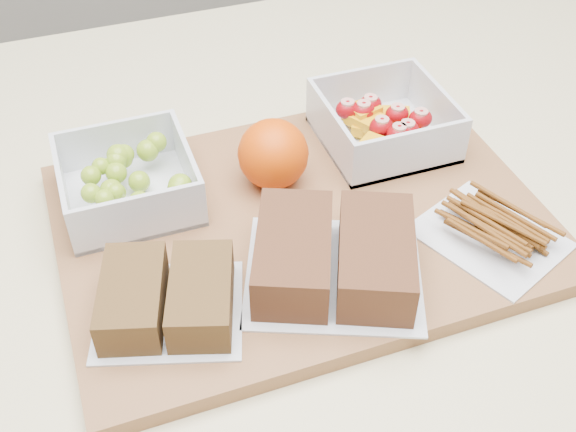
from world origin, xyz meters
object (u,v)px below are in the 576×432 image
(cutting_board, at_px, (302,224))
(grape_container, at_px, (130,181))
(fruit_container, at_px, (383,125))
(pretzel_bag, at_px, (492,227))
(orange, at_px, (273,154))
(sandwich_bag_left, at_px, (167,297))
(sandwich_bag_center, at_px, (334,256))

(cutting_board, bearing_deg, grape_container, 150.71)
(fruit_container, distance_m, pretzel_bag, 0.16)
(cutting_board, relative_size, fruit_container, 3.56)
(grape_container, height_order, pretzel_bag, grape_container)
(grape_container, xyz_separation_m, orange, (0.13, -0.02, 0.01))
(cutting_board, relative_size, sandwich_bag_left, 3.09)
(cutting_board, bearing_deg, fruit_container, 34.19)
(cutting_board, xyz_separation_m, grape_container, (-0.14, 0.08, 0.03))
(pretzel_bag, bearing_deg, cutting_board, 151.08)
(sandwich_bag_center, relative_size, pretzel_bag, 1.26)
(orange, bearing_deg, pretzel_bag, -41.65)
(cutting_board, xyz_separation_m, pretzel_bag, (0.14, -0.08, 0.02))
(cutting_board, xyz_separation_m, orange, (-0.01, 0.05, 0.04))
(fruit_container, xyz_separation_m, orange, (-0.12, -0.02, 0.01))
(cutting_board, relative_size, pretzel_bag, 2.97)
(sandwich_bag_center, bearing_deg, cutting_board, 90.07)
(orange, height_order, sandwich_bag_center, orange)
(pretzel_bag, bearing_deg, sandwich_bag_center, 177.68)
(cutting_board, bearing_deg, orange, 97.89)
(sandwich_bag_left, xyz_separation_m, pretzel_bag, (0.28, -0.01, -0.00))
(grape_container, height_order, sandwich_bag_center, grape_container)
(grape_container, bearing_deg, sandwich_bag_center, -47.41)
(grape_container, xyz_separation_m, sandwich_bag_center, (0.14, -0.15, 0.00))
(cutting_board, bearing_deg, sandwich_bag_center, -90.24)
(sandwich_bag_left, height_order, sandwich_bag_center, sandwich_bag_center)
(cutting_board, height_order, sandwich_bag_left, sandwich_bag_left)
(sandwich_bag_left, bearing_deg, grape_container, 90.71)
(cutting_board, distance_m, grape_container, 0.16)
(sandwich_bag_center, distance_m, pretzel_bag, 0.14)
(orange, relative_size, sandwich_bag_center, 0.36)
(grape_container, relative_size, fruit_container, 0.97)
(grape_container, xyz_separation_m, fruit_container, (0.25, 0.00, -0.00))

